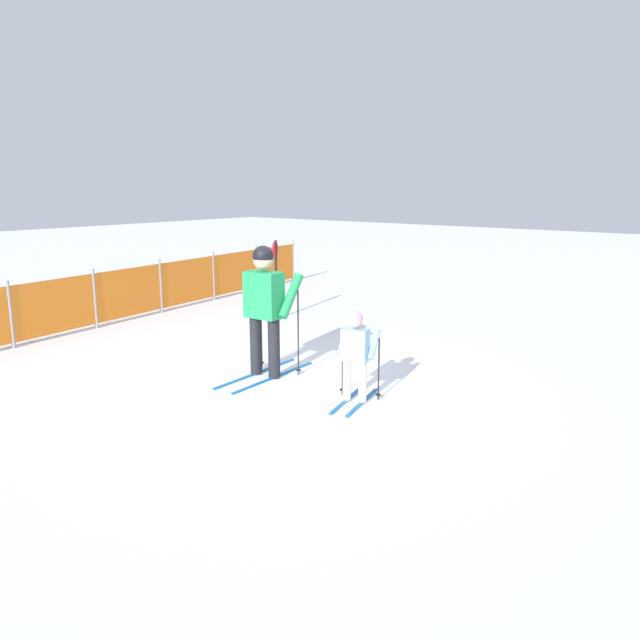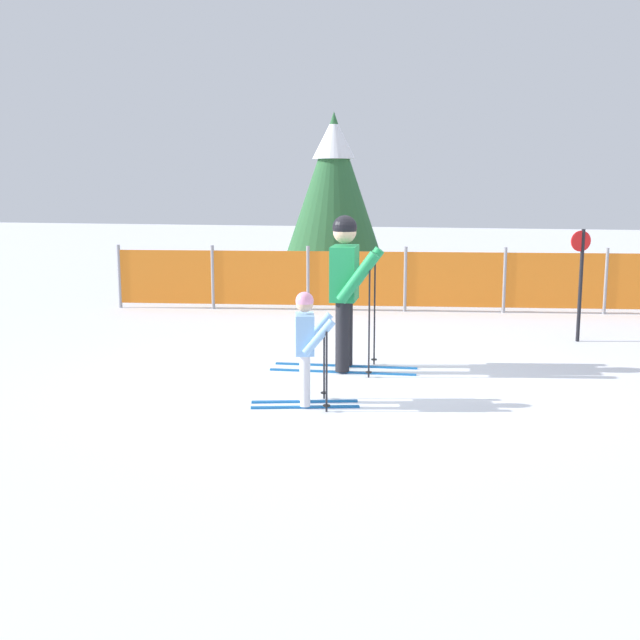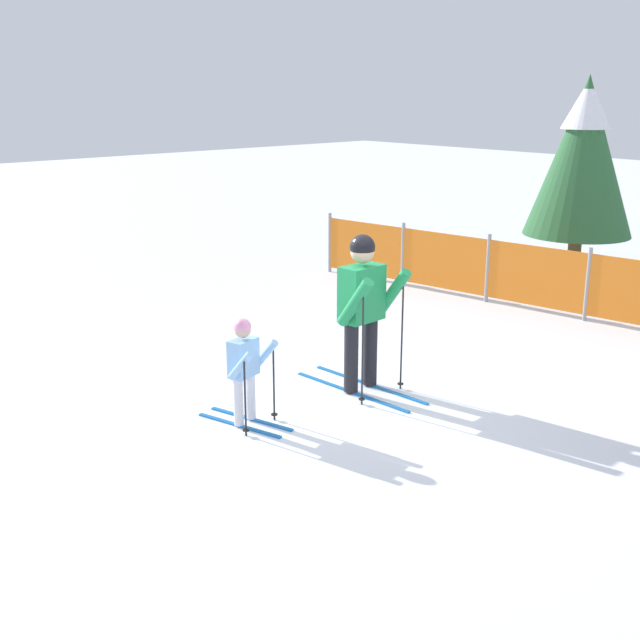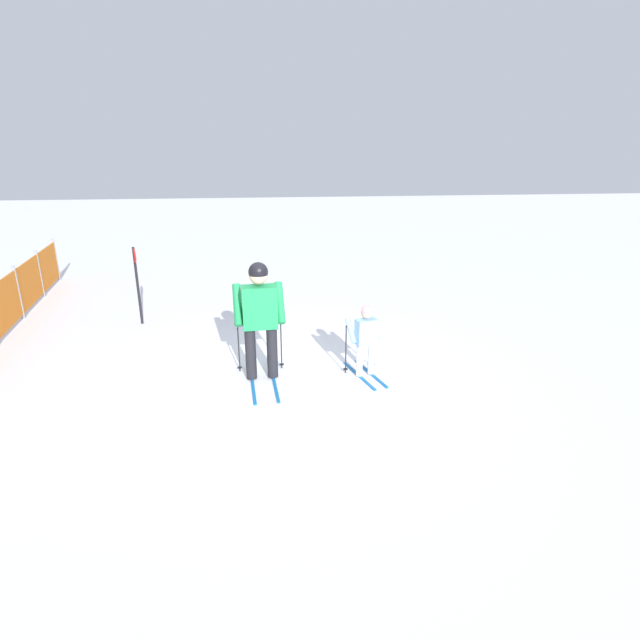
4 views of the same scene
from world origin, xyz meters
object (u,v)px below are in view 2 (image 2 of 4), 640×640
object	(u,v)px
conifer_far	(334,181)
trail_marker	(581,273)
skier_child	(306,340)
safety_fence	(455,280)
skier_adult	(346,279)

from	to	relation	value
conifer_far	trail_marker	world-z (taller)	conifer_far
trail_marker	skier_child	bearing A→B (deg)	-126.67
safety_fence	trail_marker	distance (m)	2.84
safety_fence	trail_marker	xyz separation A→B (m)	(1.78, -2.18, 0.40)
skier_child	safety_fence	xyz separation A→B (m)	(1.11, 6.07, -0.11)
skier_adult	trail_marker	xyz separation A→B (m)	(2.79, 2.33, -0.12)
skier_adult	conifer_far	world-z (taller)	conifer_far
safety_fence	skier_child	bearing A→B (deg)	-100.41
conifer_far	trail_marker	xyz separation A→B (m)	(4.32, -4.57, -1.23)
skier_child	safety_fence	world-z (taller)	skier_child
skier_adult	trail_marker	distance (m)	3.64
conifer_far	skier_child	bearing A→B (deg)	-80.45
safety_fence	conifer_far	world-z (taller)	conifer_far
skier_adult	skier_child	distance (m)	1.61
skier_adult	conifer_far	bearing A→B (deg)	99.24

